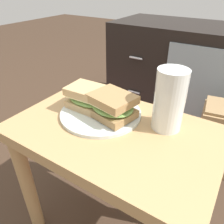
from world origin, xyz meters
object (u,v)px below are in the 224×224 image
tv_cabinet (189,74)px  sandwich_front (89,98)px  plate (101,113)px  paper_bag (218,139)px  beer_glass (169,101)px  sandwich_back (112,106)px

tv_cabinet → sandwich_front: (-0.07, -0.91, 0.21)m
plate → paper_bag: plate is taller
sandwich_front → paper_bag: 0.69m
tv_cabinet → paper_bag: tv_cabinet is taller
beer_glass → sandwich_front: bearing=-169.6°
tv_cabinet → paper_bag: size_ratio=2.78×
sandwich_back → paper_bag: 0.66m
sandwich_front → beer_glass: size_ratio=0.84×
tv_cabinet → beer_glass: 0.91m
tv_cabinet → sandwich_front: 0.93m
tv_cabinet → sandwich_back: tv_cabinet is taller
plate → paper_bag: size_ratio=0.69×
beer_glass → plate: bearing=-166.6°
sandwich_back → plate: bearing=176.4°
beer_glass → paper_bag: beer_glass is taller
beer_glass → sandwich_back: bearing=-161.8°
sandwich_front → beer_glass: 0.23m
tv_cabinet → plate: bearing=-91.9°
plate → tv_cabinet: bearing=88.1°
tv_cabinet → sandwich_back: size_ratio=6.59×
tv_cabinet → plate: (-0.03, -0.91, 0.17)m
sandwich_back → paper_bag: sandwich_back is taller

